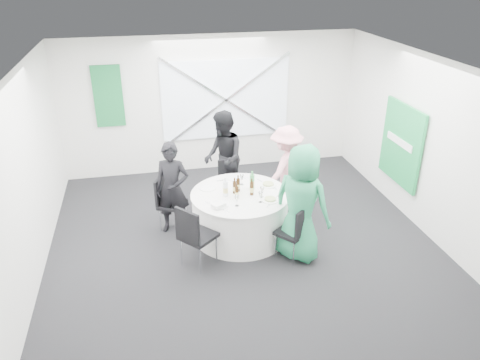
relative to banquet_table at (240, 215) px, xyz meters
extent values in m
plane|color=black|center=(0.00, -0.20, -0.38)|extent=(6.00, 6.00, 0.00)
plane|color=white|center=(0.00, -0.20, 2.42)|extent=(6.00, 6.00, 0.00)
plane|color=white|center=(0.00, 2.80, 1.02)|extent=(6.00, 0.00, 6.00)
plane|color=white|center=(0.00, -3.20, 1.02)|extent=(6.00, 0.00, 6.00)
plane|color=white|center=(-3.00, -0.20, 1.02)|extent=(0.00, 6.00, 6.00)
plane|color=white|center=(3.00, -0.20, 1.02)|extent=(0.00, 6.00, 6.00)
cube|color=silver|center=(0.30, 2.76, 1.12)|extent=(2.60, 0.03, 1.60)
cube|color=silver|center=(0.30, 2.72, 1.12)|extent=(2.63, 0.05, 1.84)
cube|color=silver|center=(0.30, 2.72, 1.12)|extent=(2.63, 0.05, 1.84)
cube|color=#156D33|center=(-2.00, 2.75, 1.32)|extent=(0.55, 0.04, 1.20)
cube|color=#1B9447|center=(2.94, 0.40, 0.82)|extent=(0.05, 1.20, 1.40)
cylinder|color=silver|center=(0.00, 0.00, -0.01)|extent=(1.52, 1.52, 0.74)
cylinder|color=silver|center=(0.00, 0.00, 0.37)|extent=(1.56, 1.56, 0.02)
cube|color=black|center=(0.03, 1.00, 0.03)|extent=(0.40, 0.40, 0.05)
cube|color=black|center=(0.04, 1.18, 0.26)|extent=(0.37, 0.05, 0.41)
cylinder|color=silver|center=(0.19, 1.15, -0.18)|extent=(0.02, 0.02, 0.39)
cylinder|color=silver|center=(-0.12, 1.16, -0.18)|extent=(0.02, 0.02, 0.39)
cylinder|color=silver|center=(0.18, 0.84, -0.18)|extent=(0.02, 0.02, 0.39)
cylinder|color=silver|center=(-0.13, 0.85, -0.18)|extent=(0.02, 0.02, 0.39)
cube|color=black|center=(-1.04, 0.46, 0.07)|extent=(0.55, 0.55, 0.05)
cube|color=black|center=(-1.22, 0.54, 0.31)|extent=(0.20, 0.38, 0.45)
cylinder|color=silver|center=(-1.13, 0.68, -0.17)|extent=(0.02, 0.02, 0.43)
cylinder|color=silver|center=(-1.26, 0.37, -0.17)|extent=(0.02, 0.02, 0.43)
cylinder|color=silver|center=(-0.82, 0.54, -0.17)|extent=(0.02, 0.02, 0.43)
cylinder|color=silver|center=(-0.96, 0.24, -0.17)|extent=(0.02, 0.02, 0.43)
cube|color=black|center=(0.99, 0.56, 0.06)|extent=(0.56, 0.56, 0.05)
cube|color=black|center=(1.16, 0.66, 0.30)|extent=(0.23, 0.36, 0.44)
cylinder|color=silver|center=(1.21, 0.50, -0.17)|extent=(0.02, 0.02, 0.42)
cylinder|color=silver|center=(1.05, 0.78, -0.17)|extent=(0.02, 0.02, 0.42)
cylinder|color=silver|center=(0.92, 0.33, -0.17)|extent=(0.02, 0.02, 0.42)
cylinder|color=silver|center=(0.76, 0.62, -0.17)|extent=(0.02, 0.02, 0.42)
cube|color=black|center=(0.61, -0.76, 0.05)|extent=(0.57, 0.57, 0.05)
cube|color=black|center=(0.73, -0.91, 0.29)|extent=(0.32, 0.27, 0.43)
cylinder|color=silver|center=(0.59, -0.99, -0.17)|extent=(0.02, 0.02, 0.41)
cylinder|color=silver|center=(0.84, -0.79, -0.17)|extent=(0.02, 0.02, 0.41)
cylinder|color=silver|center=(0.38, -0.74, -0.17)|extent=(0.02, 0.02, 0.41)
cylinder|color=silver|center=(0.64, -0.53, -0.17)|extent=(0.02, 0.02, 0.41)
cube|color=black|center=(-0.76, -0.66, 0.10)|extent=(0.64, 0.64, 0.05)
cube|color=black|center=(-0.92, -0.80, 0.37)|extent=(0.31, 0.35, 0.49)
cylinder|color=silver|center=(-1.02, -0.64, -0.15)|extent=(0.02, 0.02, 0.46)
cylinder|color=silver|center=(-0.78, -0.91, -0.15)|extent=(0.02, 0.02, 0.46)
cylinder|color=silver|center=(-0.74, -0.40, -0.15)|extent=(0.02, 0.02, 0.46)
cylinder|color=silver|center=(-0.50, -0.67, -0.15)|extent=(0.02, 0.02, 0.46)
imported|color=black|center=(-1.03, 0.38, 0.39)|extent=(0.66, 0.54, 1.55)
imported|color=black|center=(-0.04, 1.26, 0.48)|extent=(0.48, 0.85, 1.71)
imported|color=pink|center=(0.97, 0.72, 0.40)|extent=(1.09, 0.97, 1.56)
imported|color=#258A5A|center=(0.75, -0.76, 0.52)|extent=(1.02, 1.03, 1.80)
cylinder|color=white|center=(0.03, 0.59, 0.39)|extent=(0.28, 0.28, 0.01)
cylinder|color=white|center=(-0.47, 0.29, 0.39)|extent=(0.26, 0.26, 0.01)
cylinder|color=white|center=(0.51, 0.19, 0.39)|extent=(0.27, 0.27, 0.01)
cylinder|color=#87A559|center=(0.51, 0.19, 0.41)|extent=(0.17, 0.17, 0.02)
cylinder|color=white|center=(0.40, -0.32, 0.39)|extent=(0.27, 0.27, 0.01)
cylinder|color=#87A559|center=(0.40, -0.32, 0.41)|extent=(0.17, 0.17, 0.02)
cylinder|color=white|center=(-0.38, -0.31, 0.39)|extent=(0.28, 0.28, 0.01)
cube|color=silver|center=(-0.41, -0.37, 0.42)|extent=(0.23, 0.21, 0.05)
cylinder|color=#391F0A|center=(-0.08, 0.04, 0.48)|extent=(0.06, 0.06, 0.20)
cylinder|color=#391F0A|center=(-0.08, 0.04, 0.61)|extent=(0.02, 0.02, 0.06)
cylinder|color=tan|center=(-0.08, 0.04, 0.46)|extent=(0.06, 0.06, 0.07)
cylinder|color=#391F0A|center=(-0.01, 0.10, 0.49)|extent=(0.06, 0.06, 0.21)
cylinder|color=#391F0A|center=(-0.01, 0.10, 0.62)|extent=(0.02, 0.02, 0.06)
cylinder|color=tan|center=(-0.01, 0.10, 0.47)|extent=(0.06, 0.06, 0.08)
cylinder|color=#391F0A|center=(0.17, -0.07, 0.49)|extent=(0.06, 0.06, 0.22)
cylinder|color=#391F0A|center=(0.17, -0.07, 0.63)|extent=(0.02, 0.02, 0.06)
cylinder|color=tan|center=(0.17, -0.07, 0.47)|extent=(0.06, 0.06, 0.08)
cylinder|color=#391F0A|center=(-0.08, -0.13, 0.47)|extent=(0.06, 0.06, 0.19)
cylinder|color=#391F0A|center=(-0.08, -0.13, 0.60)|extent=(0.02, 0.02, 0.06)
cylinder|color=tan|center=(-0.08, -0.13, 0.46)|extent=(0.06, 0.06, 0.07)
cylinder|color=green|center=(0.22, 0.13, 0.50)|extent=(0.08, 0.08, 0.25)
cylinder|color=green|center=(0.22, 0.13, 0.66)|extent=(0.03, 0.03, 0.06)
cylinder|color=tan|center=(0.22, 0.13, 0.48)|extent=(0.08, 0.08, 0.09)
cylinder|color=silver|center=(-0.23, -0.02, 0.50)|extent=(0.08, 0.08, 0.25)
cylinder|color=silver|center=(-0.23, -0.02, 0.66)|extent=(0.03, 0.03, 0.06)
cylinder|color=tan|center=(-0.23, -0.02, 0.48)|extent=(0.08, 0.08, 0.09)
cylinder|color=white|center=(0.24, -0.34, 0.38)|extent=(0.06, 0.06, 0.00)
cylinder|color=white|center=(0.24, -0.34, 0.43)|extent=(0.01, 0.01, 0.10)
cone|color=white|center=(0.24, -0.34, 0.51)|extent=(0.07, 0.07, 0.08)
cylinder|color=white|center=(-0.13, -0.38, 0.38)|extent=(0.06, 0.06, 0.00)
cylinder|color=white|center=(-0.13, -0.38, 0.43)|extent=(0.01, 0.01, 0.10)
cone|color=white|center=(-0.13, -0.38, 0.51)|extent=(0.07, 0.07, 0.08)
cylinder|color=white|center=(0.31, -0.18, 0.38)|extent=(0.06, 0.06, 0.00)
cylinder|color=white|center=(0.31, -0.18, 0.43)|extent=(0.01, 0.01, 0.10)
cone|color=white|center=(0.31, -0.18, 0.51)|extent=(0.07, 0.07, 0.08)
cylinder|color=white|center=(0.10, 0.32, 0.38)|extent=(0.06, 0.06, 0.00)
cylinder|color=white|center=(0.10, 0.32, 0.43)|extent=(0.01, 0.01, 0.10)
cone|color=white|center=(0.10, 0.32, 0.51)|extent=(0.07, 0.07, 0.08)
cube|color=silver|center=(-0.54, -0.20, 0.38)|extent=(0.10, 0.13, 0.01)
cube|color=silver|center=(-0.33, -0.47, 0.38)|extent=(0.10, 0.13, 0.01)
cube|color=silver|center=(0.57, 0.08, 0.38)|extent=(0.08, 0.14, 0.01)
cube|color=silver|center=(0.42, 0.39, 0.38)|extent=(0.08, 0.14, 0.01)
cube|color=silver|center=(0.34, -0.46, 0.38)|extent=(0.10, 0.13, 0.01)
cube|color=silver|center=(0.52, -0.25, 0.38)|extent=(0.11, 0.12, 0.01)
cube|color=silver|center=(0.19, 0.54, 0.38)|extent=(0.15, 0.02, 0.01)
cube|color=silver|center=(-0.22, 0.53, 0.38)|extent=(0.15, 0.03, 0.01)
camera|label=1|loc=(-1.38, -6.39, 3.75)|focal=35.00mm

